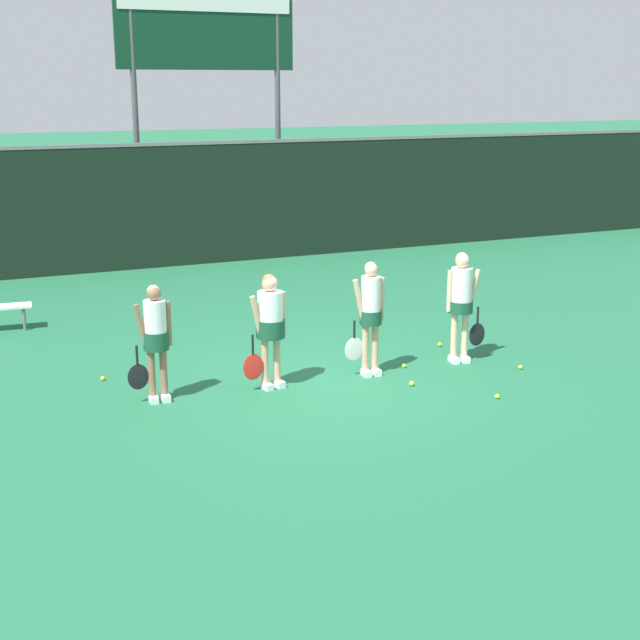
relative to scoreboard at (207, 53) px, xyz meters
The scene contains 13 objects.
ground_plane 11.44m from the scoreboard, 98.26° to the right, with size 140.00×140.00×0.00m, color #216642.
fence_windscreen 3.93m from the scoreboard, 140.04° to the right, with size 60.00×0.08×2.88m.
scoreboard is the anchor object (origin of this frame).
player_0 11.56m from the scoreboard, 110.86° to the right, with size 0.63×0.34×1.61m.
player_1 11.20m from the scoreboard, 102.49° to the right, with size 0.68×0.41×1.64m.
player_2 11.04m from the scoreboard, 94.05° to the right, with size 0.62×0.33×1.70m.
player_3 11.02m from the scoreboard, 85.36° to the right, with size 0.64×0.37×1.72m.
tennis_ball_0 11.14m from the scoreboard, 116.11° to the right, with size 0.07×0.07×0.07m, color #CCE033.
tennis_ball_1 12.03m from the scoreboard, 92.10° to the right, with size 0.07×0.07×0.07m, color #CCE033.
tennis_ball_2 11.32m from the scoreboard, 90.58° to the right, with size 0.06×0.06×0.06m, color #CCE033.
tennis_ball_3 10.68m from the scoreboard, 84.08° to the right, with size 0.07×0.07×0.07m, color #CCE033.
tennis_ball_4 12.11m from the scoreboard, 82.36° to the right, with size 0.07×0.07×0.07m, color #CCE033.
tennis_ball_5 12.90m from the scoreboard, 88.05° to the right, with size 0.07×0.07×0.07m, color #CCE033.
Camera 1 is at (-4.94, -11.28, 4.20)m, focal length 50.00 mm.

